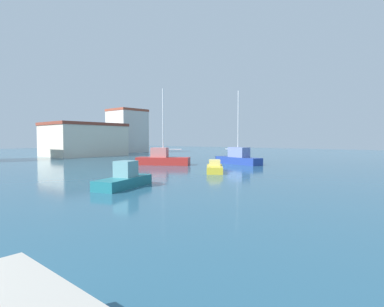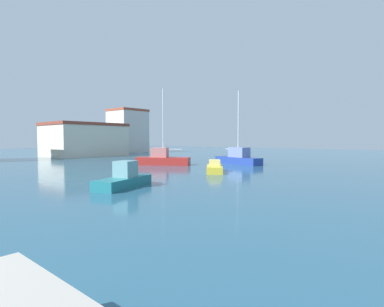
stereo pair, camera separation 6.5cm
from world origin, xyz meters
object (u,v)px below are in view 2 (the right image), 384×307
(sailboat_blue_distant_north, at_px, (238,158))
(motorboat_yellow_outer_mooring, at_px, (215,168))
(motorboat_teal_far_right, at_px, (124,179))
(sailboat_red_behind_lamppost, at_px, (163,159))

(sailboat_blue_distant_north, distance_m, motorboat_yellow_outer_mooring, 9.30)
(sailboat_blue_distant_north, xyz_separation_m, motorboat_teal_far_right, (-19.15, -3.94, -0.25))
(motorboat_teal_far_right, bearing_deg, sailboat_red_behind_lamppost, 37.97)
(sailboat_blue_distant_north, bearing_deg, sailboat_red_behind_lamppost, 138.26)
(sailboat_red_behind_lamppost, distance_m, motorboat_yellow_outer_mooring, 9.20)
(sailboat_blue_distant_north, relative_size, motorboat_yellow_outer_mooring, 2.08)
(sailboat_blue_distant_north, relative_size, motorboat_teal_far_right, 1.91)
(sailboat_red_behind_lamppost, height_order, motorboat_teal_far_right, sailboat_red_behind_lamppost)
(motorboat_yellow_outer_mooring, relative_size, motorboat_teal_far_right, 0.92)
(motorboat_yellow_outer_mooring, bearing_deg, sailboat_red_behind_lamppost, 76.18)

